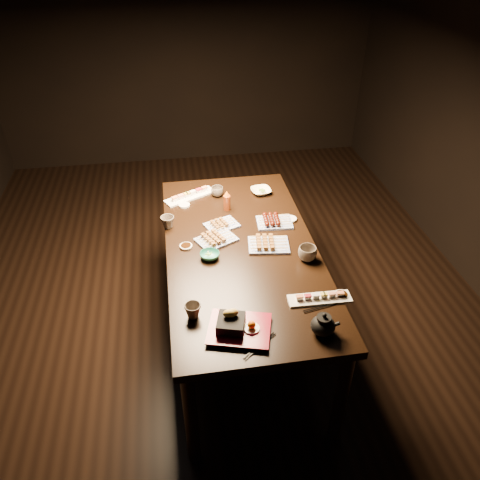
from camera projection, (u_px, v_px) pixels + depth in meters
name	position (u px, v px, depth m)	size (l,w,h in m)	color
ground	(215.00, 298.00, 3.56)	(5.00, 5.00, 0.00)	black
dining_table	(241.00, 294.00, 3.04)	(0.90, 1.80, 0.75)	black
sushi_platter_near	(320.00, 297.00, 2.43)	(0.33, 0.09, 0.04)	white
sushi_platter_far	(190.00, 194.00, 3.30)	(0.37, 0.10, 0.05)	white
yakitori_plate_center	(216.00, 237.00, 2.86)	(0.23, 0.17, 0.06)	#828EB6
yakitori_plate_right	(269.00, 242.00, 2.81)	(0.24, 0.18, 0.06)	#828EB6
yakitori_plate_left	(222.00, 223.00, 3.00)	(0.20, 0.15, 0.05)	#828EB6
tsukune_plate	(274.00, 220.00, 3.02)	(0.23, 0.16, 0.06)	#828EB6
edamame_bowl_green	(210.00, 255.00, 2.73)	(0.11, 0.11, 0.04)	#2A806B
edamame_bowl_cream	(261.00, 191.00, 3.35)	(0.14, 0.14, 0.03)	#F3EBC7
tempura_tray	(239.00, 323.00, 2.23)	(0.30, 0.24, 0.11)	black
teacup_near_left	(193.00, 311.00, 2.32)	(0.08, 0.08, 0.08)	brown
teacup_mid_right	(307.00, 254.00, 2.70)	(0.11, 0.11, 0.09)	brown
teacup_far_left	(168.00, 222.00, 2.98)	(0.09, 0.09, 0.08)	brown
teacup_far_right	(217.00, 191.00, 3.31)	(0.09, 0.09, 0.07)	brown
teapot	(323.00, 323.00, 2.22)	(0.14, 0.14, 0.12)	black
condiment_bottle	(227.00, 200.00, 3.14)	(0.05, 0.05, 0.14)	maroon
sauce_dish_west	(186.00, 246.00, 2.82)	(0.08, 0.08, 0.01)	white
sauce_dish_east	(290.00, 219.00, 3.07)	(0.08, 0.08, 0.01)	white
sauce_dish_se	(341.00, 295.00, 2.46)	(0.08, 0.08, 0.01)	white
sauce_dish_nw	(184.00, 205.00, 3.21)	(0.08, 0.08, 0.01)	white
chopsticks_near	(260.00, 346.00, 2.18)	(0.22, 0.02, 0.01)	black
chopsticks_se	(321.00, 307.00, 2.40)	(0.20, 0.02, 0.01)	black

